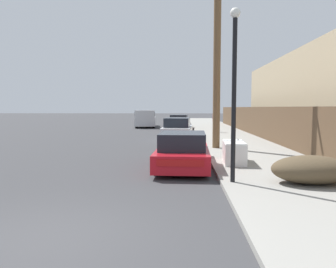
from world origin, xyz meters
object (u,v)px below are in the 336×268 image
object	(u,v)px
car_parked_far	(179,122)
brush_pile	(311,170)
parked_sports_car_red	(183,152)
street_lamp	(234,82)
car_parked_mid	(178,130)
utility_pole	(217,51)
discarded_fridge	(234,152)
pickup_truck	(145,119)
pedestrian	(215,121)

from	to	relation	value
car_parked_far	brush_pile	world-z (taller)	car_parked_far
parked_sports_car_red	street_lamp	xyz separation A→B (m)	(1.31, -2.56, 2.15)
car_parked_mid	utility_pole	distance (m)	6.54
parked_sports_car_red	brush_pile	world-z (taller)	parked_sports_car_red
discarded_fridge	street_lamp	bearing A→B (deg)	-95.95
parked_sports_car_red	utility_pole	xyz separation A→B (m)	(1.61, 4.75, 4.17)
car_parked_far	utility_pole	bearing A→B (deg)	-79.01
discarded_fridge	street_lamp	xyz separation A→B (m)	(-0.50, -3.04, 2.22)
pickup_truck	street_lamp	xyz separation A→B (m)	(5.22, -25.53, 1.83)
car_parked_mid	utility_pole	size ratio (longest dim) A/B	0.48
car_parked_far	brush_pile	size ratio (longest dim) A/B	2.08
utility_pole	pedestrian	distance (m)	10.98
car_parked_mid	pedestrian	bearing A→B (deg)	66.46
pedestrian	discarded_fridge	bearing A→B (deg)	-92.84
pickup_truck	car_parked_far	bearing A→B (deg)	138.03
discarded_fridge	street_lamp	size ratio (longest dim) A/B	0.40
parked_sports_car_red	pedestrian	xyz separation A→B (m)	(2.53, 15.04, 0.44)
discarded_fridge	pickup_truck	size ratio (longest dim) A/B	0.30
car_parked_mid	street_lamp	world-z (taller)	street_lamp
parked_sports_car_red	car_parked_mid	xyz separation A→B (m)	(-0.33, 9.48, 0.09)
street_lamp	car_parked_mid	bearing A→B (deg)	97.75
car_parked_far	utility_pole	size ratio (longest dim) A/B	0.46
discarded_fridge	car_parked_mid	world-z (taller)	car_parked_mid
car_parked_far	street_lamp	bearing A→B (deg)	-82.04
car_parked_far	pedestrian	bearing A→B (deg)	-57.42
car_parked_far	parked_sports_car_red	bearing A→B (deg)	-85.20
utility_pole	street_lamp	world-z (taller)	utility_pole
car_parked_mid	pickup_truck	xyz separation A→B (m)	(-3.58, 13.49, 0.23)
utility_pole	street_lamp	size ratio (longest dim) A/B	2.04
car_parked_mid	discarded_fridge	bearing A→B (deg)	-72.98
parked_sports_car_red	pickup_truck	bearing A→B (deg)	101.66
brush_pile	pedestrian	xyz separation A→B (m)	(-0.76, 17.69, 0.52)
brush_pile	utility_pole	bearing A→B (deg)	102.79
discarded_fridge	utility_pole	distance (m)	6.02
discarded_fridge	car_parked_far	xyz separation A→B (m)	(-2.16, 19.80, 0.14)
car_parked_far	brush_pile	bearing A→B (deg)	-77.18
pickup_truck	pedestrian	distance (m)	10.22
utility_pole	parked_sports_car_red	bearing A→B (deg)	-108.67
street_lamp	brush_pile	xyz separation A→B (m)	(1.98, -0.09, -2.24)
car_parked_far	pickup_truck	bearing A→B (deg)	146.67
car_parked_mid	brush_pile	world-z (taller)	car_parked_mid
parked_sports_car_red	car_parked_mid	world-z (taller)	car_parked_mid
pickup_truck	utility_pole	size ratio (longest dim) A/B	0.67
street_lamp	pickup_truck	bearing A→B (deg)	101.55
brush_pile	street_lamp	bearing A→B (deg)	177.27
pickup_truck	utility_pole	world-z (taller)	utility_pole
discarded_fridge	parked_sports_car_red	size ratio (longest dim) A/B	0.41
discarded_fridge	pedestrian	world-z (taller)	pedestrian
discarded_fridge	pickup_truck	bearing A→B (deg)	107.58
discarded_fridge	pedestrian	size ratio (longest dim) A/B	1.05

